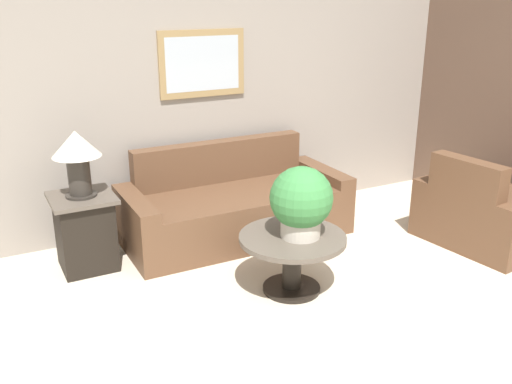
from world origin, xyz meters
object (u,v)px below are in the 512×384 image
coffee_table (292,251)px  table_lamp (77,153)px  side_table (85,231)px  potted_plant_on_table (301,201)px  armchair (486,213)px  couch_main (234,207)px

coffee_table → table_lamp: 1.89m
side_table → potted_plant_on_table: size_ratio=1.17×
armchair → side_table: bearing=63.7°
armchair → potted_plant_on_table: (-2.03, 0.00, 0.47)m
table_lamp → potted_plant_on_table: size_ratio=1.00×
coffee_table → potted_plant_on_table: potted_plant_on_table is taller
armchair → coffee_table: 2.08m
armchair → coffee_table: size_ratio=1.41×
couch_main → potted_plant_on_table: bearing=-90.9°
side_table → armchair: bearing=-19.2°
table_lamp → potted_plant_on_table: 1.84m
table_lamp → couch_main: bearing=1.1°
couch_main → table_lamp: 1.58m
couch_main → coffee_table: size_ratio=2.54×
side_table → potted_plant_on_table: 1.87m
armchair → table_lamp: 3.70m
potted_plant_on_table → table_lamp: bearing=139.4°
coffee_table → couch_main: bearing=86.8°
coffee_table → table_lamp: bearing=139.2°
armchair → side_table: size_ratio=1.81×
potted_plant_on_table → side_table: bearing=139.4°
armchair → potted_plant_on_table: bearing=82.8°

